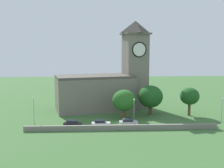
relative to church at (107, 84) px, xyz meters
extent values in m
plane|color=#3D6633|center=(2.59, -2.13, -7.72)|extent=(200.00, 200.00, 0.00)
cube|color=slate|center=(-3.78, -0.89, -2.86)|extent=(24.88, 17.30, 9.73)
cube|color=#524C43|center=(-3.78, -0.89, 2.36)|extent=(24.65, 16.34, 0.70)
cube|color=slate|center=(8.85, 2.11, 3.57)|extent=(8.04, 8.04, 22.59)
cube|color=#5B554B|center=(8.85, 2.11, 15.12)|extent=(9.32, 9.32, 0.50)
pyramid|color=#403C35|center=(8.85, 2.11, 17.21)|extent=(8.44, 8.44, 3.67)
cylinder|color=white|center=(9.64, -1.20, 10.35)|extent=(4.19, 1.10, 4.27)
torus|color=black|center=(9.64, -1.20, 10.35)|extent=(4.62, 1.45, 4.66)
cylinder|color=white|center=(12.16, 2.89, 10.35)|extent=(1.10, 4.19, 4.27)
torus|color=black|center=(12.16, 2.89, 10.35)|extent=(1.45, 4.62, 4.66)
cube|color=gray|center=(2.59, -23.04, -7.12)|extent=(44.00, 0.70, 1.19)
cube|color=black|center=(-8.65, -20.48, -6.99)|extent=(4.38, 1.91, 0.82)
cube|color=#1E232B|center=(-8.87, -20.49, -6.25)|extent=(2.46, 1.65, 0.65)
cylinder|color=black|center=(-7.19, -19.54, -7.39)|extent=(0.66, 0.34, 0.65)
cylinder|color=black|center=(-7.16, -21.37, -7.39)|extent=(0.66, 0.34, 0.65)
cylinder|color=black|center=(-10.15, -19.60, -7.39)|extent=(0.66, 0.34, 0.65)
cylinder|color=black|center=(-10.11, -21.43, -7.39)|extent=(0.66, 0.34, 0.65)
cube|color=silver|center=(-2.04, -20.36, -7.02)|extent=(4.41, 1.80, 0.78)
cube|color=#1E232B|center=(-2.26, -20.37, -6.31)|extent=(2.48, 1.56, 0.62)
cylinder|color=black|center=(-0.57, -19.48, -7.41)|extent=(0.63, 0.32, 0.63)
cylinder|color=black|center=(-0.53, -21.20, -7.41)|extent=(0.63, 0.32, 0.63)
cylinder|color=black|center=(-3.54, -19.53, -7.41)|extent=(0.63, 0.32, 0.63)
cylinder|color=black|center=(-3.51, -21.25, -7.41)|extent=(0.63, 0.32, 0.63)
cube|color=silver|center=(4.59, -19.42, -7.03)|extent=(4.43, 2.06, 0.77)
cube|color=#1E232B|center=(4.37, -19.42, -6.34)|extent=(2.50, 1.77, 0.61)
cylinder|color=black|center=(6.05, -18.41, -7.41)|extent=(0.63, 0.37, 0.62)
cylinder|color=black|center=(6.10, -20.34, -7.41)|extent=(0.63, 0.37, 0.62)
cylinder|color=black|center=(3.08, -18.49, -7.41)|extent=(0.63, 0.37, 0.62)
cylinder|color=black|center=(3.13, -20.42, -7.41)|extent=(0.63, 0.37, 0.62)
cylinder|color=#9EA0A5|center=(-18.35, -17.19, -4.59)|extent=(0.14, 0.14, 6.26)
sphere|color=#F4EFCC|center=(-18.35, -17.19, -1.24)|extent=(0.44, 0.44, 0.44)
cylinder|color=#9EA0A5|center=(6.12, -17.68, -4.82)|extent=(0.14, 0.14, 5.79)
sphere|color=#F4EFCC|center=(6.12, -17.68, -1.71)|extent=(0.44, 0.44, 0.44)
cylinder|color=#9EA0A5|center=(28.23, -17.55, -4.84)|extent=(0.14, 0.14, 5.77)
sphere|color=#F4EFCC|center=(28.23, -17.55, -1.73)|extent=(0.44, 0.44, 0.44)
cylinder|color=brown|center=(11.86, -8.52, -6.43)|extent=(0.96, 0.96, 2.59)
ellipsoid|color=#1E511E|center=(11.86, -8.52, -2.55)|extent=(6.87, 6.87, 6.18)
cylinder|color=brown|center=(22.43, -9.99, -5.99)|extent=(0.74, 0.74, 3.45)
ellipsoid|color=#1E511E|center=(22.43, -9.99, -2.30)|extent=(5.26, 5.26, 4.74)
cylinder|color=brown|center=(4.14, -12.40, -6.45)|extent=(0.87, 0.87, 2.54)
ellipsoid|color=#286023|center=(4.14, -12.40, -2.85)|extent=(6.22, 6.22, 5.59)
camera|label=1|loc=(-2.51, -85.57, 10.91)|focal=45.47mm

